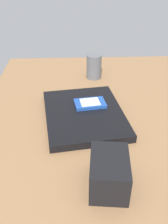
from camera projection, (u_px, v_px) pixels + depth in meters
desk_surface at (105, 136)px, 75.59cm from camera, size 120.00×80.00×3.00cm
laptop_closed at (84, 114)px, 80.45cm from camera, size 33.44×28.13×2.34cm
cell_phone_on_laptop at (90, 103)px, 82.61cm from camera, size 7.71×10.75×1.23cm
pen_cup at (94, 66)px, 103.05cm from camera, size 6.04×6.04×9.83cm
desk_organizer at (109, 173)px, 55.84cm from camera, size 12.62×9.68×8.06cm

